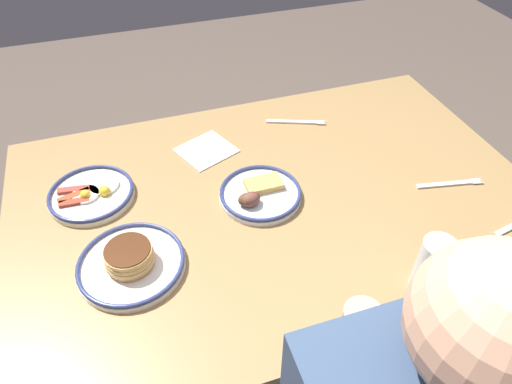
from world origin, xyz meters
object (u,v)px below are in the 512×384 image
Objects in this scene: plate_far_companion at (131,262)px; drinking_glass at (432,268)px; plate_near_main at (91,194)px; fork_far at (297,122)px; paper_napkin at (206,150)px; plate_center_pancakes at (259,194)px; fork_near at (450,184)px.

drinking_glass reaches higher than plate_far_companion.
plate_near_main is 1.22× the size of fork_far.
drinking_glass is at bearing 118.75° from paper_napkin.
plate_center_pancakes reaches higher than paper_napkin.
paper_napkin is at bearing -30.70° from fork_near.
paper_napkin is at bearing -163.21° from plate_near_main.
fork_far is at bearing -166.61° from plate_near_main.
plate_far_companion is (-0.07, 0.27, 0.01)m from plate_near_main.
fork_far is (-0.58, -0.43, -0.02)m from plate_far_companion.
plate_near_main is at bearing 16.79° from paper_napkin.
paper_napkin is at bearing -70.79° from plate_center_pancakes.
drinking_glass reaches higher than fork_near.
drinking_glass is 0.75× the size of fork_near.
fork_far is at bearing -54.79° from fork_near.
fork_far is (0.03, -0.68, -0.06)m from drinking_glass.
plate_center_pancakes is 0.53m from fork_near.
plate_center_pancakes is at bearing 52.56° from fork_far.
plate_far_companion is 1.66× the size of paper_napkin.
fork_far is at bearing -127.44° from plate_center_pancakes.
plate_center_pancakes reaches higher than fork_far.
paper_napkin is 0.80× the size of fork_far.
plate_center_pancakes is 1.19× the size of fork_far.
plate_far_companion is at bearing -22.74° from drinking_glass.
plate_center_pancakes is at bearing -55.92° from drinking_glass.
plate_far_companion is 1.31× the size of fork_near.
plate_far_companion is at bearing 54.44° from paper_napkin.
plate_far_companion reaches higher than fork_near.
plate_near_main is 0.45m from plate_center_pancakes.
drinking_glass is at bearing 124.08° from plate_center_pancakes.
paper_napkin is at bearing -61.25° from drinking_glass.
plate_far_companion is 0.87m from fork_near.
plate_center_pancakes reaches higher than fork_near.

